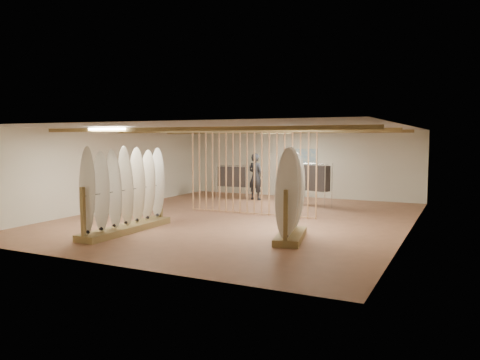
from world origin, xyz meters
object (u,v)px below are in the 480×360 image
at_px(rack_left, 126,203).
at_px(rack_right, 291,210).
at_px(shopper_b, 286,176).
at_px(shopper_a, 256,174).
at_px(clothing_rack_b, 311,178).
at_px(clothing_rack_a, 233,177).

relative_size(rack_left, rack_right, 1.45).
bearing_deg(shopper_b, rack_left, -106.74).
bearing_deg(shopper_a, shopper_b, -165.55).
height_order(rack_left, shopper_b, rack_left).
relative_size(clothing_rack_b, shopper_b, 0.81).
distance_m(rack_left, shopper_b, 7.67).
xyz_separation_m(clothing_rack_b, shopper_b, (-1.26, 0.78, -0.05)).
xyz_separation_m(clothing_rack_a, shopper_b, (2.26, 0.18, 0.08)).
bearing_deg(shopper_a, clothing_rack_b, 177.86).
xyz_separation_m(rack_left, shopper_b, (1.77, 7.46, 0.23)).
xyz_separation_m(clothing_rack_a, clothing_rack_b, (3.53, -0.61, 0.13)).
bearing_deg(clothing_rack_a, shopper_b, 2.63).
bearing_deg(shopper_b, clothing_rack_a, -178.99).
xyz_separation_m(rack_right, shopper_b, (-2.51, 6.47, 0.25)).
bearing_deg(clothing_rack_a, rack_left, -87.90).
xyz_separation_m(rack_left, clothing_rack_a, (-0.50, 7.28, 0.16)).
bearing_deg(shopper_a, rack_left, 101.55).
relative_size(clothing_rack_a, clothing_rack_b, 0.88).
relative_size(clothing_rack_a, shopper_a, 0.67).
xyz_separation_m(rack_left, shopper_a, (0.44, 7.47, 0.30)).
distance_m(rack_left, clothing_rack_b, 7.34).
bearing_deg(clothing_rack_b, rack_left, -94.03).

